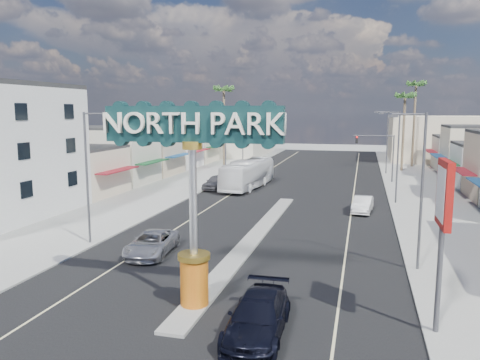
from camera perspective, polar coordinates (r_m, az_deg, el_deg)
The scene contains 26 objects.
ground at distance 48.90m, azimuth 5.92°, elevation -2.27°, with size 160.00×160.00×0.00m, color gray.
road at distance 48.90m, azimuth 5.92°, elevation -2.26°, with size 20.00×120.00×0.01m, color black.
median_island at distance 33.56m, azimuth 1.64°, elevation -7.11°, with size 1.30×30.00×0.16m, color gray.
sidewalk_left at distance 52.83m, azimuth -9.25°, elevation -1.46°, with size 8.00×120.00×0.12m, color gray.
sidewalk_right at distance 48.79m, azimuth 22.41°, elevation -2.83°, with size 8.00×120.00×0.12m, color gray.
storefront_row_left at distance 68.39m, azimuth -12.55°, elevation 3.20°, with size 12.00×42.00×6.00m, color beige.
backdrop_far_left at distance 97.15m, azimuth -2.80°, elevation 5.51°, with size 20.00×20.00×8.00m, color #B7B29E.
backdrop_far_right at distance 93.77m, azimuth 23.87°, elevation 4.68°, with size 20.00×20.00×8.00m, color beige.
gateway_sign at distance 21.04m, azimuth -5.79°, elevation -0.27°, with size 8.20×1.50×9.15m.
traffic_signal_left at distance 63.84m, azimuth -0.23°, elevation 4.18°, with size 5.09×0.45×6.00m.
traffic_signal_right at distance 61.69m, azimuth 16.52°, elevation 3.68°, with size 5.09×0.45×6.00m.
streetlight_l_near at distance 32.97m, azimuth -17.95°, elevation 1.04°, with size 2.03×0.22×9.00m.
streetlight_l_mid at distance 50.85m, azimuth -5.71°, elevation 3.92°, with size 2.03×0.22×9.00m.
streetlight_l_far at distance 71.83m, azimuth 0.47°, elevation 5.30°, with size 2.03×0.22×9.00m.
streetlight_r_near at distance 27.94m, azimuth 21.00°, elevation -0.40°, with size 2.03×0.22×9.00m.
streetlight_r_mid at distance 47.75m, azimuth 18.50°, elevation 3.22°, with size 2.03×0.22×9.00m.
streetlight_r_far at distance 69.66m, azimuth 17.40°, elevation 4.81°, with size 2.03×0.22×9.00m.
palm_left_far at distance 70.51m, azimuth -1.99°, elevation 10.46°, with size 2.60×2.60×13.10m.
palm_right_mid at distance 73.71m, azimuth 19.48°, elevation 9.21°, with size 2.60×2.60×12.10m.
palm_right_far at distance 79.91m, azimuth 20.65°, elevation 10.34°, with size 2.60×2.60×14.10m.
suv_left at distance 30.51m, azimuth -10.72°, elevation -7.60°, with size 2.42×5.25×1.46m, color #B3B2B7.
suv_right at distance 19.84m, azimuth 2.18°, elevation -16.30°, with size 2.25×5.52×1.60m, color black.
car_parked_left at distance 54.26m, azimuth -2.89°, elevation -0.26°, with size 1.97×4.91×1.67m, color #5C5C61.
car_parked_right at distance 43.43m, azimuth 14.72°, elevation -2.90°, with size 1.53×4.40×1.45m, color silver.
city_bus at distance 55.02m, azimuth 0.98°, elevation 0.75°, with size 2.80×11.98×3.34m, color white.
bank_pylon_sign at distance 20.14m, azimuth 23.58°, elevation -2.66°, with size 0.33×2.22×7.08m.
Camera 1 is at (7.34, -17.47, 9.13)m, focal length 35.00 mm.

